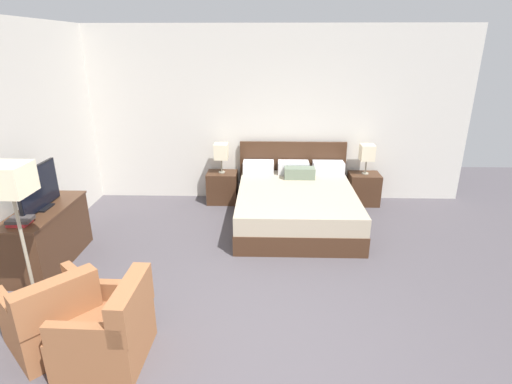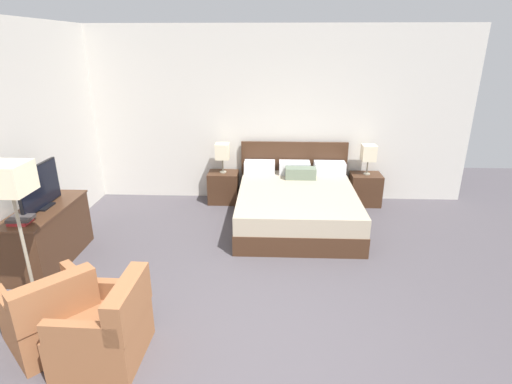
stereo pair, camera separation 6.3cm
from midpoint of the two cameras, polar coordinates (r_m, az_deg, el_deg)
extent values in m
plane|color=#4C474C|center=(3.76, -0.51, -22.82)|extent=(11.83, 11.83, 0.00)
cube|color=beige|center=(6.81, 1.17, 10.81)|extent=(6.92, 0.06, 2.88)
cube|color=beige|center=(5.47, -31.50, 5.42)|extent=(0.06, 5.74, 2.88)
cube|color=#422819|center=(6.08, 6.05, -3.34)|extent=(1.74, 2.07, 0.28)
cube|color=tan|center=(5.98, 6.14, -1.00)|extent=(1.72, 2.05, 0.25)
cube|color=#422819|center=(6.94, 5.67, 3.01)|extent=(1.81, 0.05, 1.03)
cube|color=silver|center=(6.71, 0.79, 3.57)|extent=(0.51, 0.28, 0.20)
cube|color=silver|center=(6.72, 5.78, 3.49)|extent=(0.51, 0.28, 0.20)
cube|color=silver|center=(6.78, 10.73, 3.39)|extent=(0.51, 0.28, 0.20)
cube|color=slate|center=(6.47, 6.66, 2.70)|extent=(0.49, 0.22, 0.18)
cube|color=#422819|center=(6.87, -4.41, 0.69)|extent=(0.50, 0.40, 0.53)
cube|color=black|center=(6.67, -4.61, 0.55)|extent=(0.43, 0.01, 0.23)
cube|color=#422819|center=(7.01, 15.56, 0.39)|extent=(0.50, 0.40, 0.53)
cube|color=black|center=(6.81, 15.95, 0.24)|extent=(0.43, 0.01, 0.23)
cylinder|color=gray|center=(6.78, -4.47, 2.88)|extent=(0.11, 0.11, 0.02)
cylinder|color=gray|center=(6.75, -4.50, 3.85)|extent=(0.02, 0.02, 0.22)
cube|color=beige|center=(6.68, -4.56, 5.83)|extent=(0.23, 0.23, 0.26)
cylinder|color=gray|center=(6.93, 15.77, 2.52)|extent=(0.11, 0.11, 0.02)
cylinder|color=gray|center=(6.89, 15.87, 3.47)|extent=(0.02, 0.02, 0.22)
cube|color=beige|center=(6.83, 16.06, 5.41)|extent=(0.23, 0.23, 0.26)
cube|color=#422819|center=(5.56, -27.29, -5.51)|extent=(0.51, 1.26, 0.73)
cube|color=#482C1C|center=(5.43, -27.89, -2.16)|extent=(0.52, 1.29, 0.02)
cube|color=black|center=(5.44, -27.82, -1.87)|extent=(0.18, 0.25, 0.02)
cube|color=black|center=(5.35, -28.27, 0.67)|extent=(0.04, 0.80, 0.52)
cube|color=black|center=(5.34, -28.08, 0.67)|extent=(0.01, 0.78, 0.49)
cube|color=#B7282D|center=(5.09, -30.32, -3.66)|extent=(0.21, 0.19, 0.04)
cube|color=#383333|center=(5.07, -30.27, -3.28)|extent=(0.26, 0.22, 0.04)
cube|color=#935B38|center=(4.25, -26.83, -16.13)|extent=(0.96, 0.96, 0.40)
cube|color=#935B38|center=(3.82, -26.36, -13.47)|extent=(0.58, 0.61, 0.36)
cube|color=#935B38|center=(4.04, -31.51, -14.05)|extent=(0.52, 0.49, 0.18)
cube|color=#935B38|center=(4.16, -23.63, -11.58)|extent=(0.52, 0.49, 0.18)
cube|color=#935B38|center=(3.88, -20.63, -18.89)|extent=(0.70, 0.70, 0.40)
cube|color=#935B38|center=(3.56, -17.31, -14.75)|extent=(0.18, 0.68, 0.36)
cube|color=#935B38|center=(3.50, -23.23, -18.09)|extent=(0.63, 0.10, 0.18)
cube|color=#935B38|center=(3.93, -19.44, -12.97)|extent=(0.63, 0.10, 0.18)
cylinder|color=gray|center=(4.83, -28.33, -14.45)|extent=(0.28, 0.28, 0.02)
cylinder|color=gray|center=(4.52, -29.69, -7.65)|extent=(0.03, 0.03, 1.26)
cube|color=beige|center=(4.25, -31.49, 1.67)|extent=(0.35, 0.35, 0.29)
camera|label=1|loc=(0.03, -89.66, 0.13)|focal=28.00mm
camera|label=2|loc=(0.03, 90.34, -0.13)|focal=28.00mm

